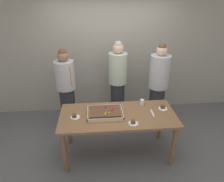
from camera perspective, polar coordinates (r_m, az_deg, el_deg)
The scene contains 12 objects.
ground_plane at distance 3.80m, azimuth 1.49°, elevation -16.58°, with size 12.00×12.00×0.00m, color #5B5B60.
interior_back_panel at distance 4.50m, azimuth -0.58°, elevation 12.44°, with size 8.00×0.12×3.00m, color #9E998E.
party_table at distance 3.36m, azimuth 1.63°, elevation -7.91°, with size 1.85×0.83×0.79m.
sheet_cake at distance 3.29m, azimuth -1.94°, elevation -5.99°, with size 0.56×0.42×0.10m.
plated_slice_near_left at distance 3.28m, azimuth -10.25°, elevation -6.91°, with size 0.15×0.15×0.06m.
plated_slice_near_right at distance 3.11m, azimuth 5.89°, elevation -8.69°, with size 0.15×0.15×0.06m.
plated_slice_far_left at distance 3.55m, azimuth 13.84°, elevation -4.52°, with size 0.15×0.15×0.06m.
drink_cup_nearest at distance 3.58m, azimuth 8.31°, elevation -3.09°, with size 0.07×0.07×0.10m, color white.
cake_server_utensil at distance 3.40m, azimuth 11.11°, elevation -6.01°, with size 0.03×0.20×0.01m, color silver.
person_serving_front at distance 4.14m, azimuth 12.59°, elevation 1.39°, with size 0.38×0.38×1.72m.
person_green_shirt_behind at distance 4.19m, azimuth 1.59°, elevation 2.52°, with size 0.36×0.36×1.73m.
person_striped_tie_right at distance 4.09m, azimuth -12.50°, elevation 0.48°, with size 0.37×0.37×1.64m.
Camera 1 is at (-0.33, -2.75, 2.59)m, focal length 33.08 mm.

